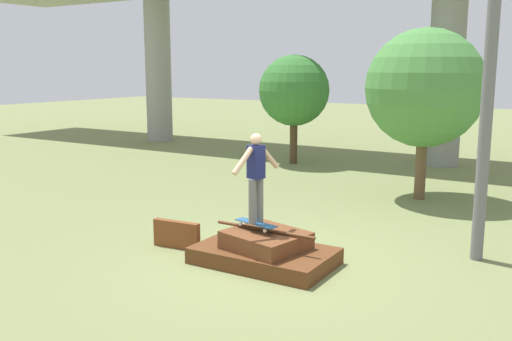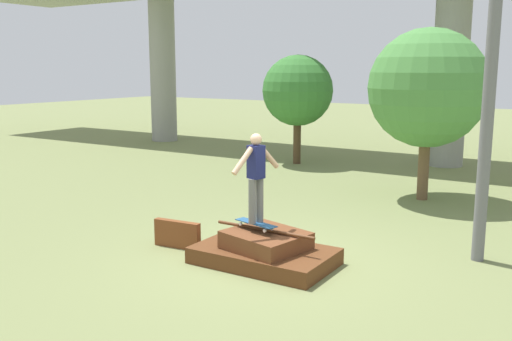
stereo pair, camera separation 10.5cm
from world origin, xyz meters
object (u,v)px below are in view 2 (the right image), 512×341
at_px(skater, 256,173).
at_px(tree_behind_right, 428,88).
at_px(tree_behind_left, 298,91).
at_px(skateboard, 256,223).

relative_size(skater, tree_behind_right, 0.35).
relative_size(tree_behind_left, tree_behind_right, 0.88).
bearing_deg(tree_behind_right, skater, -98.76).
bearing_deg(tree_behind_left, skateboard, -65.36).
relative_size(skater, tree_behind_left, 0.41).
distance_m(skateboard, skater, 0.84).
xyz_separation_m(skateboard, tree_behind_left, (-4.15, 9.06, 1.73)).
height_order(skateboard, tree_behind_left, tree_behind_left).
height_order(skateboard, tree_behind_right, tree_behind_right).
bearing_deg(skater, tree_behind_right, 81.24).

